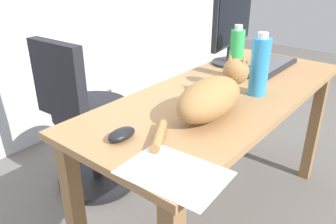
{
  "coord_description": "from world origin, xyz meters",
  "views": [
    {
      "loc": [
        -1.28,
        -0.71,
        1.31
      ],
      "look_at": [
        -0.44,
        -0.02,
        0.8
      ],
      "focal_mm": 36.2,
      "sensor_mm": 36.0,
      "label": 1
    }
  ],
  "objects_px": {
    "cat": "(212,95)",
    "spray_bottle": "(260,66)",
    "office_chair": "(86,128)",
    "keyboard": "(269,67)",
    "monitor": "(233,24)",
    "computer_mouse": "(122,134)",
    "water_bottle": "(236,54)"
  },
  "relations": [
    {
      "from": "computer_mouse",
      "to": "water_bottle",
      "type": "distance_m",
      "value": 0.81
    },
    {
      "from": "computer_mouse",
      "to": "water_bottle",
      "type": "relative_size",
      "value": 0.42
    },
    {
      "from": "office_chair",
      "to": "cat",
      "type": "xyz_separation_m",
      "value": [
        -0.01,
        -0.84,
        0.42
      ]
    },
    {
      "from": "cat",
      "to": "spray_bottle",
      "type": "height_order",
      "value": "spray_bottle"
    },
    {
      "from": "monitor",
      "to": "water_bottle",
      "type": "bearing_deg",
      "value": -144.39
    },
    {
      "from": "water_bottle",
      "to": "cat",
      "type": "bearing_deg",
      "value": -161.7
    },
    {
      "from": "cat",
      "to": "spray_bottle",
      "type": "xyz_separation_m",
      "value": [
        0.31,
        -0.04,
        0.05
      ]
    },
    {
      "from": "cat",
      "to": "monitor",
      "type": "bearing_deg",
      "value": 23.98
    },
    {
      "from": "office_chair",
      "to": "keyboard",
      "type": "bearing_deg",
      "value": -48.69
    },
    {
      "from": "spray_bottle",
      "to": "water_bottle",
      "type": "bearing_deg",
      "value": 53.38
    },
    {
      "from": "office_chair",
      "to": "keyboard",
      "type": "distance_m",
      "value": 1.08
    },
    {
      "from": "office_chair",
      "to": "computer_mouse",
      "type": "height_order",
      "value": "office_chair"
    },
    {
      "from": "monitor",
      "to": "spray_bottle",
      "type": "relative_size",
      "value": 1.74
    },
    {
      "from": "monitor",
      "to": "computer_mouse",
      "type": "relative_size",
      "value": 4.36
    },
    {
      "from": "monitor",
      "to": "computer_mouse",
      "type": "height_order",
      "value": "monitor"
    },
    {
      "from": "office_chair",
      "to": "cat",
      "type": "distance_m",
      "value": 0.94
    },
    {
      "from": "office_chair",
      "to": "computer_mouse",
      "type": "distance_m",
      "value": 0.88
    },
    {
      "from": "monitor",
      "to": "computer_mouse",
      "type": "bearing_deg",
      "value": -171.23
    },
    {
      "from": "keyboard",
      "to": "cat",
      "type": "relative_size",
      "value": 0.72
    },
    {
      "from": "monitor",
      "to": "cat",
      "type": "relative_size",
      "value": 0.78
    },
    {
      "from": "computer_mouse",
      "to": "water_bottle",
      "type": "xyz_separation_m",
      "value": [
        0.8,
        0.02,
        0.11
      ]
    },
    {
      "from": "office_chair",
      "to": "spray_bottle",
      "type": "height_order",
      "value": "spray_bottle"
    },
    {
      "from": "monitor",
      "to": "spray_bottle",
      "type": "distance_m",
      "value": 0.47
    },
    {
      "from": "computer_mouse",
      "to": "spray_bottle",
      "type": "relative_size",
      "value": 0.4
    },
    {
      "from": "cat",
      "to": "keyboard",
      "type": "bearing_deg",
      "value": 5.92
    },
    {
      "from": "keyboard",
      "to": "spray_bottle",
      "type": "relative_size",
      "value": 1.6
    },
    {
      "from": "monitor",
      "to": "spray_bottle",
      "type": "height_order",
      "value": "monitor"
    },
    {
      "from": "computer_mouse",
      "to": "spray_bottle",
      "type": "xyz_separation_m",
      "value": [
        0.66,
        -0.17,
        0.11
      ]
    },
    {
      "from": "office_chair",
      "to": "cat",
      "type": "bearing_deg",
      "value": -90.77
    },
    {
      "from": "office_chair",
      "to": "keyboard",
      "type": "xyz_separation_m",
      "value": [
        0.68,
        -0.77,
        0.35
      ]
    },
    {
      "from": "monitor",
      "to": "keyboard",
      "type": "xyz_separation_m",
      "value": [
        0.05,
        -0.21,
        -0.21
      ]
    },
    {
      "from": "monitor",
      "to": "water_bottle",
      "type": "relative_size",
      "value": 1.82
    }
  ]
}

